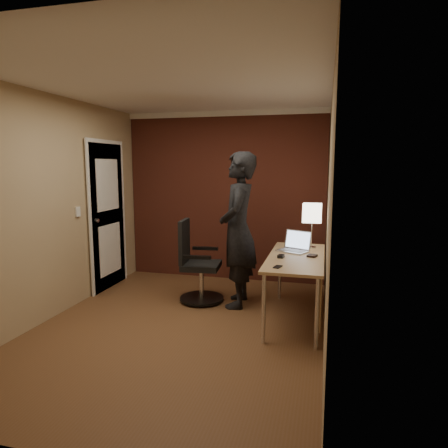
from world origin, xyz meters
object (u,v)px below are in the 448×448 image
(desk, at_px, (303,268))
(person, at_px, (238,230))
(wallet, at_px, (312,256))
(office_chair, at_px, (196,267))
(laptop, at_px, (295,245))
(mouse, at_px, (281,256))
(desk_lamp, at_px, (312,214))
(phone, at_px, (278,267))

(desk, xyz_separation_m, person, (-0.80, 0.32, 0.34))
(wallet, relative_size, office_chair, 0.11)
(laptop, distance_m, wallet, 0.33)
(desk, relative_size, laptop, 3.67)
(wallet, xyz_separation_m, office_chair, (-1.43, 0.31, -0.29))
(mouse, bearing_deg, desk_lamp, 71.70)
(desk_lamp, distance_m, laptop, 0.45)
(phone, distance_m, office_chair, 1.44)
(desk, height_order, mouse, mouse)
(laptop, height_order, mouse, laptop)
(desk, relative_size, phone, 13.04)
(office_chair, relative_size, person, 0.54)
(desk, height_order, laptop, laptop)
(laptop, xyz_separation_m, phone, (-0.11, -0.81, -0.06))
(phone, xyz_separation_m, office_chair, (-1.12, 0.85, -0.28))
(desk_lamp, relative_size, laptop, 1.31)
(office_chair, bearing_deg, desk_lamp, 7.23)
(person, bearing_deg, desk_lamp, 95.28)
(office_chair, bearing_deg, phone, -37.36)
(wallet, relative_size, person, 0.06)
(mouse, bearing_deg, phone, -80.71)
(desk_lamp, xyz_separation_m, office_chair, (-1.40, -0.18, -0.70))
(wallet, xyz_separation_m, person, (-0.90, 0.31, 0.20))
(mouse, bearing_deg, laptop, 80.08)
(desk_lamp, relative_size, phone, 4.65)
(desk, xyz_separation_m, wallet, (0.10, 0.01, 0.14))
(laptop, bearing_deg, desk, -68.06)
(phone, xyz_separation_m, person, (-0.58, 0.86, 0.20))
(desk_lamp, xyz_separation_m, wallet, (0.03, -0.48, -0.41))
(desk_lamp, bearing_deg, wallet, -86.50)
(desk_lamp, relative_size, wallet, 4.86)
(desk, height_order, office_chair, office_chair)
(wallet, bearing_deg, person, 160.78)
(desk, height_order, person, person)
(desk, xyz_separation_m, office_chair, (-1.33, 0.32, -0.15))
(laptop, relative_size, mouse, 4.09)
(phone, bearing_deg, person, 137.92)
(mouse, xyz_separation_m, person, (-0.57, 0.44, 0.19))
(laptop, bearing_deg, mouse, -107.35)
(mouse, bearing_deg, office_chair, 166.02)
(office_chair, bearing_deg, mouse, -21.41)
(wallet, distance_m, office_chair, 1.49)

